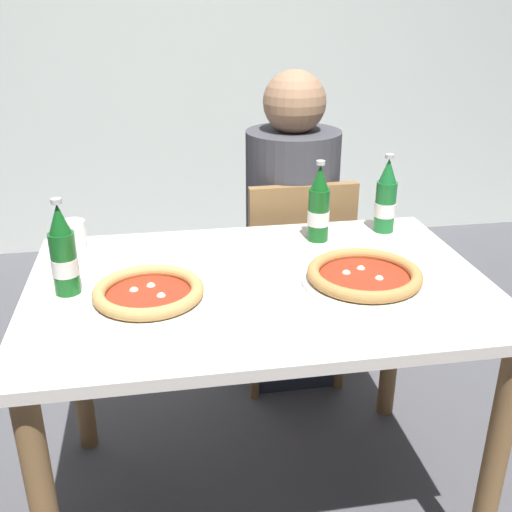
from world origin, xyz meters
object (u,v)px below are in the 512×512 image
Objects in this scene: dining_table_main at (259,319)px; paper_cup at (74,237)px; diner_seated at (291,241)px; napkin_with_cutlery at (134,252)px; chair_behind_table at (294,271)px; beer_bottle_right at (319,207)px; pizza_margherita_near at (149,294)px; beer_bottle_left at (386,199)px; beer_bottle_center at (63,254)px; pizza_marinara_far at (364,276)px.

paper_cup is at bearing 150.42° from dining_table_main.
diner_seated reaches higher than dining_table_main.
napkin_with_cutlery reaches higher than dining_table_main.
chair_behind_table is 3.44× the size of beer_bottle_right.
paper_cup is (-0.21, 0.35, 0.03)m from pizza_margherita_near.
paper_cup is (-0.95, -0.01, -0.06)m from beer_bottle_left.
beer_bottle_left is at bearing 16.58° from beer_bottle_center.
beer_bottle_left reaches higher than pizza_marinara_far.
paper_cup is (-0.01, 0.26, -0.06)m from beer_bottle_center.
pizza_margherita_near is at bearing -58.85° from paper_cup.
napkin_with_cutlery is 2.11× the size of paper_cup.
dining_table_main is 0.53m from beer_bottle_center.
pizza_margherita_near is (-0.52, -0.68, 0.29)m from chair_behind_table.
diner_seated is at bearing 41.69° from beer_bottle_center.
beer_bottle_right is at bearing 97.02° from pizza_marinara_far.
pizza_marinara_far is 0.41m from beer_bottle_left.
diner_seated is 0.91m from pizza_margherita_near.
diner_seated is 12.73× the size of paper_cup.
beer_bottle_left is at bearing 33.20° from dining_table_main.
diner_seated is 4.17× the size of pizza_margherita_near.
pizza_marinara_far is at bearing -117.65° from beer_bottle_left.
napkin_with_cutlery is at bearing -143.58° from diner_seated.
beer_bottle_center is at bearing 174.11° from pizza_marinara_far.
beer_bottle_right is at bearing -1.98° from paper_cup.
diner_seated reaches higher than chair_behind_table.
beer_bottle_right is at bearing -170.19° from beer_bottle_left.
diner_seated is at bearing 88.31° from beer_bottle_right.
beer_bottle_center is at bearing -163.42° from beer_bottle_left.
chair_behind_table is 0.11m from diner_seated.
napkin_with_cutlery is (-0.78, -0.05, -0.10)m from beer_bottle_left.
pizza_marinara_far is 3.40× the size of paper_cup.
pizza_margherita_near is 1.17× the size of beer_bottle_center.
beer_bottle_left is (0.45, 0.30, 0.22)m from dining_table_main.
chair_behind_table is 2.93× the size of pizza_margherita_near.
beer_bottle_center is 0.29m from napkin_with_cutlery.
napkin_with_cutlery is (-0.56, -0.42, 0.17)m from diner_seated.
diner_seated is 6.03× the size of napkin_with_cutlery.
pizza_margherita_near is at bearing -125.69° from diner_seated.
chair_behind_table reaches higher than pizza_marinara_far.
diner_seated is 4.89× the size of beer_bottle_left.
beer_bottle_right is (-0.01, -0.35, 0.37)m from chair_behind_table.
napkin_with_cutlery is at bearing 31.74° from chair_behind_table.
beer_bottle_right is at bearing 32.37° from pizza_margherita_near.
napkin_with_cutlery is at bearing 143.25° from dining_table_main.
beer_bottle_left is 0.98m from beer_bottle_center.
beer_bottle_center is 2.60× the size of paper_cup.
diner_seated reaches higher than beer_bottle_left.
napkin_with_cutlery is at bearing 152.75° from pizza_marinara_far.
dining_table_main is 0.30m from pizza_marinara_far.
beer_bottle_right is 0.56m from napkin_with_cutlery.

